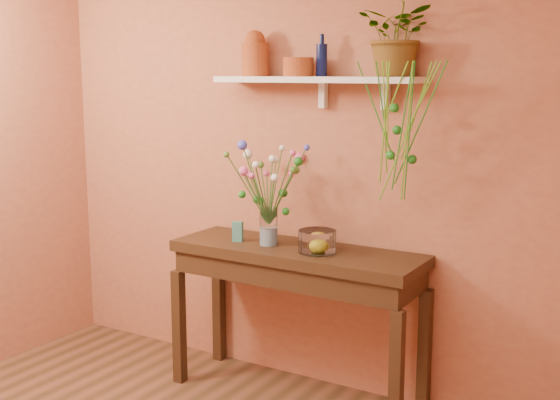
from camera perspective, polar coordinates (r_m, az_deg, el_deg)
room at (r=2.83m, az=-16.49°, el=-2.74°), size 4.04×4.04×2.70m
sideboard at (r=4.28m, az=1.33°, el=-5.59°), size 1.54×0.49×0.93m
wall_shelf at (r=4.22m, az=3.03°, el=9.52°), size 1.30×0.24×0.19m
terracotta_jug at (r=4.46m, az=-2.02°, el=11.55°), size 0.20×0.20×0.28m
terracotta_pot at (r=4.26m, az=1.47°, el=10.58°), size 0.20×0.20×0.11m
blue_bottle at (r=4.24m, az=3.35°, el=11.15°), size 0.08×0.08×0.24m
spider_plant at (r=4.04m, az=9.48°, el=12.95°), size 0.44×0.38×0.46m
plant_fronds at (r=3.88m, az=9.51°, el=5.60°), size 0.56×0.31×0.76m
glass_vase at (r=4.30m, az=-0.92°, el=-2.35°), size 0.11×0.11×0.23m
bouquet at (r=4.25m, az=-0.86°, el=2.10°), size 0.49×0.57×0.51m
glass_bowl at (r=4.13m, az=2.99°, el=-3.39°), size 0.22×0.22×0.13m
lemon at (r=4.12m, az=3.07°, el=-3.62°), size 0.08×0.08×0.08m
carton at (r=4.40m, az=-3.40°, el=-2.53°), size 0.07×0.06×0.12m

